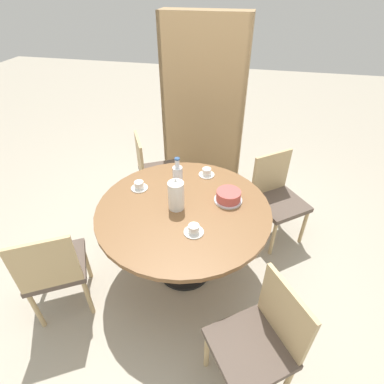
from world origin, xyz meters
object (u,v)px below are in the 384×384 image
(cup_a, at_px, (207,172))
(cup_c, at_px, (194,230))
(coffee_pot, at_px, (176,195))
(bookshelf, at_px, (203,108))
(cup_b, at_px, (139,186))
(chair_b, at_px, (259,340))
(cake_main, at_px, (228,196))
(chair_c, at_px, (277,196))
(water_bottle, at_px, (178,180))
(chair_d, at_px, (154,171))
(chair_a, at_px, (54,268))

(cup_a, distance_m, cup_c, 0.73)
(coffee_pot, xyz_separation_m, cup_a, (0.15, 0.49, -0.10))
(bookshelf, bearing_deg, cup_b, 78.64)
(chair_b, height_order, cake_main, chair_b)
(chair_c, xyz_separation_m, cup_c, (-0.61, -0.90, 0.29))
(chair_b, relative_size, coffee_pot, 3.20)
(water_bottle, xyz_separation_m, cup_c, (0.21, -0.41, -0.11))
(chair_d, relative_size, cup_b, 6.11)
(cake_main, height_order, cup_c, cake_main)
(bookshelf, relative_size, cake_main, 8.50)
(cup_c, bearing_deg, chair_c, 55.73)
(chair_b, height_order, cup_c, chair_b)
(chair_b, relative_size, water_bottle, 2.60)
(chair_c, relative_size, cup_a, 6.11)
(chair_d, bearing_deg, chair_a, 139.38)
(bookshelf, relative_size, cup_a, 13.44)
(chair_b, xyz_separation_m, chair_c, (0.12, 1.42, 0.00))
(chair_a, bearing_deg, chair_c, -172.64)
(coffee_pot, bearing_deg, chair_c, 39.77)
(water_bottle, bearing_deg, chair_c, 30.45)
(cake_main, bearing_deg, chair_d, 140.85)
(chair_b, distance_m, cup_c, 0.77)
(chair_b, relative_size, chair_c, 1.00)
(cup_a, bearing_deg, cake_main, -55.06)
(bookshelf, distance_m, cup_c, 1.82)
(coffee_pot, bearing_deg, cake_main, 23.76)
(coffee_pot, bearing_deg, water_bottle, 100.13)
(chair_d, xyz_separation_m, cup_b, (0.11, -0.68, 0.29))
(chair_a, relative_size, chair_c, 1.00)
(cup_b, bearing_deg, chair_b, -41.83)
(chair_c, bearing_deg, chair_a, 179.68)
(cake_main, bearing_deg, bookshelf, 108.25)
(bookshelf, xyz_separation_m, cup_a, (0.23, -1.06, -0.17))
(chair_d, relative_size, cup_c, 6.11)
(cup_a, bearing_deg, cup_b, -148.25)
(water_bottle, height_order, cup_a, water_bottle)
(cup_b, bearing_deg, chair_d, 99.24)
(cup_b, bearing_deg, water_bottle, 0.25)
(chair_c, height_order, water_bottle, water_bottle)
(chair_a, distance_m, chair_d, 1.42)
(chair_b, xyz_separation_m, cup_c, (-0.50, 0.52, 0.29))
(cup_a, height_order, cup_b, same)
(chair_c, relative_size, cake_main, 3.86)
(water_bottle, xyz_separation_m, cup_a, (0.18, 0.31, -0.11))
(cake_main, relative_size, cup_a, 1.58)
(coffee_pot, xyz_separation_m, cup_c, (0.18, -0.24, -0.10))
(water_bottle, bearing_deg, chair_a, -136.18)
(water_bottle, distance_m, cup_b, 0.35)
(chair_c, bearing_deg, cake_main, -168.02)
(coffee_pot, bearing_deg, chair_a, -145.26)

